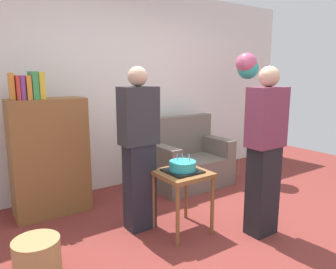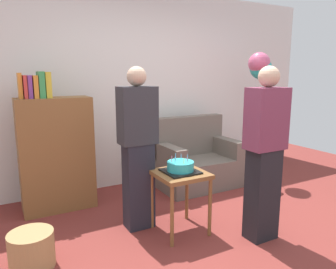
{
  "view_description": "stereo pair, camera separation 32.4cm",
  "coord_description": "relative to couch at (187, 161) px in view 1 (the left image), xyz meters",
  "views": [
    {
      "loc": [
        -2.07,
        -1.97,
        1.56
      ],
      "look_at": [
        -0.26,
        0.65,
        0.95
      ],
      "focal_mm": 34.09,
      "sensor_mm": 36.0,
      "label": 1
    },
    {
      "loc": [
        -1.79,
        -2.14,
        1.56
      ],
      "look_at": [
        -0.26,
        0.65,
        0.95
      ],
      "focal_mm": 34.09,
      "sensor_mm": 36.0,
      "label": 2
    }
  ],
  "objects": [
    {
      "name": "ground_plane",
      "position": [
        -0.63,
        -1.46,
        -0.34
      ],
      "size": [
        8.0,
        8.0,
        0.0
      ],
      "primitive_type": "plane",
      "color": "maroon"
    },
    {
      "name": "wall_back",
      "position": [
        -0.63,
        0.59,
        1.01
      ],
      "size": [
        6.0,
        0.1,
        2.7
      ],
      "primitive_type": "cube",
      "color": "silver",
      "rests_on": "ground_plane"
    },
    {
      "name": "couch",
      "position": [
        0.0,
        0.0,
        0.0
      ],
      "size": [
        1.1,
        0.7,
        0.96
      ],
      "color": "#6B6056",
      "rests_on": "ground_plane"
    },
    {
      "name": "bookshelf",
      "position": [
        -1.85,
        0.11,
        0.34
      ],
      "size": [
        0.8,
        0.36,
        1.58
      ],
      "color": "brown",
      "rests_on": "ground_plane"
    },
    {
      "name": "side_table",
      "position": [
        -0.89,
        -1.06,
        0.18
      ],
      "size": [
        0.48,
        0.48,
        0.62
      ],
      "color": "brown",
      "rests_on": "ground_plane"
    },
    {
      "name": "birthday_cake",
      "position": [
        -0.89,
        -1.06,
        0.33
      ],
      "size": [
        0.32,
        0.32,
        0.17
      ],
      "color": "black",
      "rests_on": "side_table"
    },
    {
      "name": "person_blowing_candles",
      "position": [
        -1.2,
        -0.76,
        0.49
      ],
      "size": [
        0.36,
        0.22,
        1.63
      ],
      "rotation": [
        0.0,
        0.0,
        0.04
      ],
      "color": "#23232D",
      "rests_on": "ground_plane"
    },
    {
      "name": "person_holding_cake",
      "position": [
        -0.27,
        -1.53,
        0.49
      ],
      "size": [
        0.36,
        0.22,
        1.63
      ],
      "rotation": [
        0.0,
        0.0,
        2.61
      ],
      "color": "black",
      "rests_on": "ground_plane"
    },
    {
      "name": "wicker_basket",
      "position": [
        -2.26,
        -1.0,
        -0.19
      ],
      "size": [
        0.36,
        0.36,
        0.3
      ],
      "primitive_type": "cylinder",
      "color": "#A88451",
      "rests_on": "ground_plane"
    },
    {
      "name": "handbag",
      "position": [
        0.7,
        -0.77,
        -0.24
      ],
      "size": [
        0.28,
        0.14,
        0.2
      ],
      "primitive_type": "ellipsoid",
      "color": "#473328",
      "rests_on": "ground_plane"
    },
    {
      "name": "balloon_bunch",
      "position": [
        0.93,
        -0.19,
        1.34
      ],
      "size": [
        0.36,
        0.32,
        1.86
      ],
      "color": "silver",
      "rests_on": "ground_plane"
    }
  ]
}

